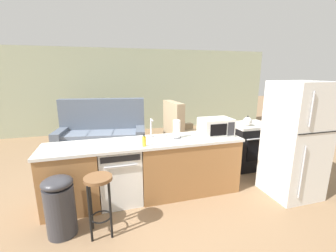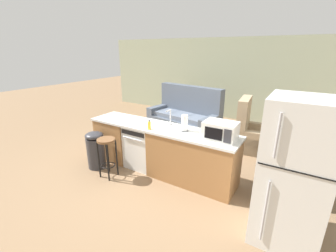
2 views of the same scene
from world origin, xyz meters
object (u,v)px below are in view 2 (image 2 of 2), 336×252
armchair (251,135)px  dishwasher (143,146)px  refrigerator (293,174)px  paper_towel_roll (185,123)px  microwave (220,131)px  soap_bottle (149,125)px  trash_bin (96,149)px  kettle (287,137)px  bar_stool (107,150)px  couch (185,118)px  stove_range (294,167)px

armchair → dishwasher: bearing=-130.0°
refrigerator → paper_towel_roll: refrigerator is taller
refrigerator → microwave: (-1.06, 0.55, 0.15)m
soap_bottle → trash_bin: soap_bottle is taller
paper_towel_roll → kettle: 1.59m
soap_bottle → trash_bin: (-1.07, -0.33, -0.59)m
soap_bottle → bar_stool: (-0.62, -0.45, -0.44)m
paper_towel_roll → bar_stool: bearing=-148.8°
microwave → couch: size_ratio=0.24×
kettle → soap_bottle: bearing=-163.0°
armchair → kettle: bearing=-62.4°
soap_bottle → armchair: bearing=59.1°
dishwasher → soap_bottle: soap_bottle is taller
paper_towel_roll → couch: couch is taller
kettle → trash_bin: bearing=-163.0°
soap_bottle → paper_towel_roll: bearing=25.0°
soap_bottle → trash_bin: 1.27m
microwave → paper_towel_roll: (-0.65, 0.04, -0.00)m
dishwasher → armchair: 2.55m
microwave → armchair: (0.10, 1.95, -0.69)m
stove_range → microwave: size_ratio=1.80×
couch → kettle: bearing=-34.4°
stove_range → soap_bottle: soap_bottle is taller
soap_bottle → armchair: (1.30, 2.17, -0.62)m
microwave → trash_bin: microwave is taller
paper_towel_roll → armchair: (0.75, 1.91, -0.69)m
stove_range → kettle: bearing=-142.8°
microwave → trash_bin: bearing=-166.4°
trash_bin → couch: (0.50, 2.80, 0.02)m
kettle → couch: (-2.67, 1.83, -0.59)m
couch → trash_bin: bearing=-100.2°
kettle → bar_stool: (-2.72, -1.10, -0.45)m
couch → armchair: couch is taller
soap_bottle → refrigerator: bearing=-8.3°
dishwasher → bar_stool: size_ratio=1.14×
refrigerator → soap_bottle: 2.29m
paper_towel_roll → armchair: size_ratio=0.24×
soap_bottle → kettle: (2.10, 0.64, 0.01)m
microwave → bar_stool: bearing=-159.8°
refrigerator → kettle: refrigerator is taller
microwave → paper_towel_roll: paper_towel_roll is taller
dishwasher → paper_towel_roll: 1.08m
trash_bin → couch: couch is taller
refrigerator → kettle: size_ratio=8.65×
stove_range → bar_stool: bearing=-157.1°
dishwasher → kettle: kettle is taller
paper_towel_roll → kettle: paper_towel_roll is taller
bar_stool → paper_towel_roll: bearing=31.2°
stove_range → armchair: bearing=124.5°
microwave → kettle: size_ratio=2.44×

